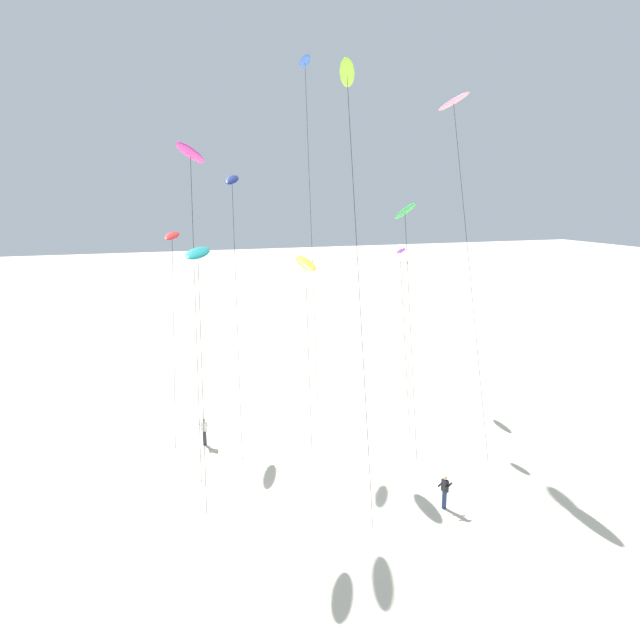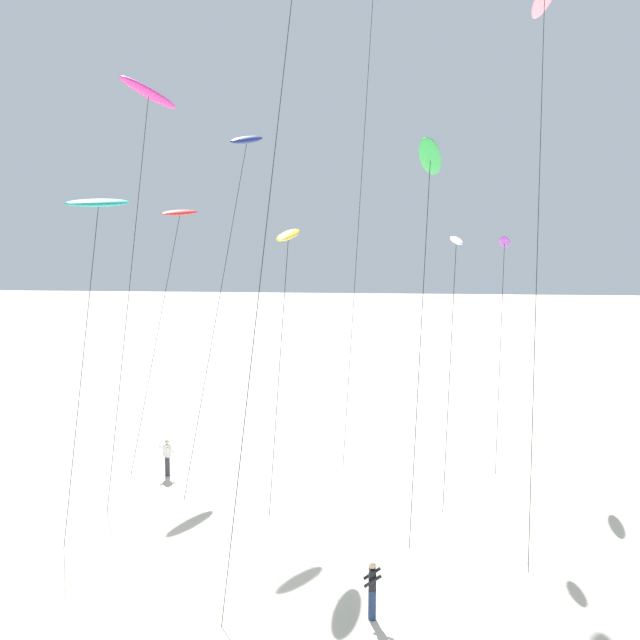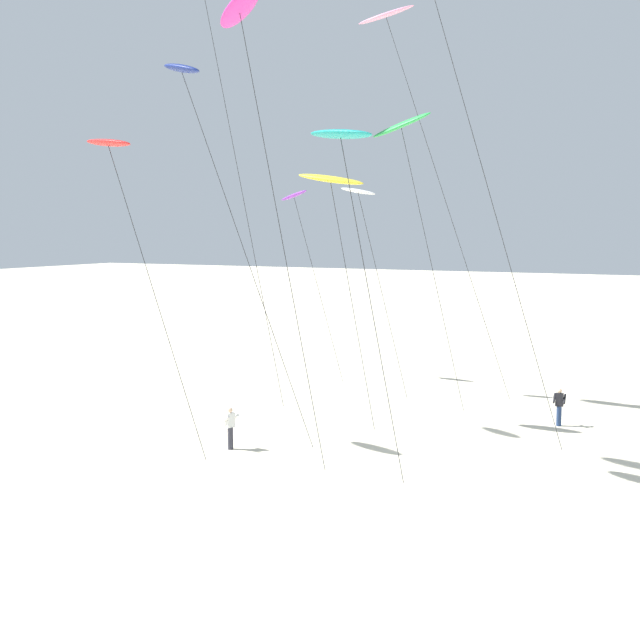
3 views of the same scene
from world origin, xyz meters
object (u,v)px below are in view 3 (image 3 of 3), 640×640
at_px(kite_green, 402,127).
at_px(kite_yellow, 331,180).
at_px(kite_flyer_middle, 559,406).
at_px(kite_purple, 295,198).
at_px(kite_white, 359,195).
at_px(kite_flyer_nearest, 230,427).
at_px(kite_pink, 387,19).
at_px(kite_magenta, 240,10).
at_px(kite_teal, 341,136).
at_px(kite_red, 109,145).
at_px(kite_navy, 183,71).

height_order(kite_green, kite_yellow, kite_green).
height_order(kite_green, kite_flyer_middle, kite_green).
distance_m(kite_purple, kite_white, 5.89).
distance_m(kite_green, kite_flyer_nearest, 17.21).
xyz_separation_m(kite_flyer_nearest, kite_flyer_middle, (9.69, -10.83, 0.00)).
height_order(kite_yellow, kite_pink, kite_pink).
bearing_deg(kite_white, kite_green, -113.82).
xyz_separation_m(kite_yellow, kite_flyer_nearest, (-5.83, 1.54, -9.81)).
height_order(kite_green, kite_magenta, kite_magenta).
distance_m(kite_pink, kite_flyer_middle, 22.62).
distance_m(kite_yellow, kite_flyer_middle, 14.05).
distance_m(kite_green, kite_teal, 12.27).
xyz_separation_m(kite_green, kite_magenta, (-11.54, 1.92, 3.03)).
distance_m(kite_pink, kite_red, 19.10).
xyz_separation_m(kite_pink, kite_flyer_nearest, (-15.80, 0.08, -18.94)).
relative_size(kite_pink, kite_red, 1.67).
xyz_separation_m(kite_green, kite_white, (1.23, 2.78, -3.16)).
xyz_separation_m(kite_yellow, kite_pink, (9.97, 1.46, 9.12)).
relative_size(kite_teal, kite_flyer_nearest, 7.30).
height_order(kite_purple, kite_flyer_middle, kite_purple).
height_order(kite_magenta, kite_flyer_middle, kite_magenta).
relative_size(kite_purple, kite_red, 0.88).
bearing_deg(kite_navy, kite_flyer_middle, -65.40).
xyz_separation_m(kite_magenta, kite_teal, (-0.38, -4.26, -4.74)).
relative_size(kite_flyer_nearest, kite_flyer_middle, 1.00).
xyz_separation_m(kite_purple, kite_white, (-2.71, -5.23, 0.01)).
bearing_deg(kite_white, kite_magenta, -176.15).
bearing_deg(kite_teal, kite_red, 91.67).
xyz_separation_m(kite_navy, kite_teal, (-3.42, -9.05, -3.47)).
relative_size(kite_navy, kite_teal, 1.30).
distance_m(kite_magenta, kite_flyer_nearest, 15.68).
xyz_separation_m(kite_pink, kite_teal, (-16.34, -4.92, -8.02)).
height_order(kite_yellow, kite_flyer_middle, kite_yellow).
distance_m(kite_white, kite_flyer_middle, 14.77).
xyz_separation_m(kite_red, kite_flyer_nearest, (0.83, -4.99, -11.03)).
height_order(kite_purple, kite_teal, kite_teal).
height_order(kite_white, kite_flyer_middle, kite_white).
relative_size(kite_yellow, kite_red, 0.91).
bearing_deg(kite_magenta, kite_yellow, -7.56).
xyz_separation_m(kite_yellow, kite_flyer_middle, (3.85, -9.29, -9.81)).
relative_size(kite_magenta, kite_flyer_nearest, 10.35).
height_order(kite_pink, kite_white, kite_pink).
height_order(kite_navy, kite_pink, kite_pink).
distance_m(kite_magenta, kite_white, 14.22).
xyz_separation_m(kite_white, kite_teal, (-13.15, -5.12, 1.45)).
bearing_deg(kite_teal, kite_green, 11.09).
relative_size(kite_yellow, kite_white, 1.03).
xyz_separation_m(kite_navy, kite_magenta, (-3.04, -4.79, 1.27)).
bearing_deg(kite_flyer_middle, kite_magenta, 134.32).
bearing_deg(kite_flyer_middle, kite_teal, 150.33).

